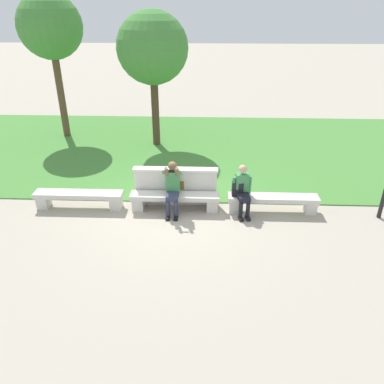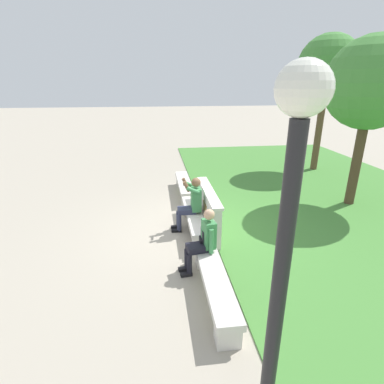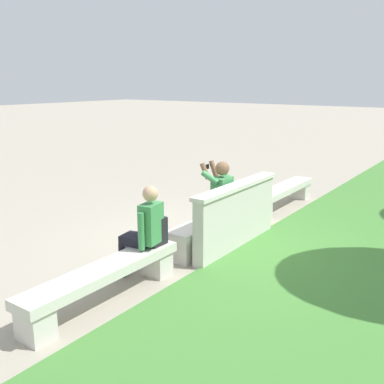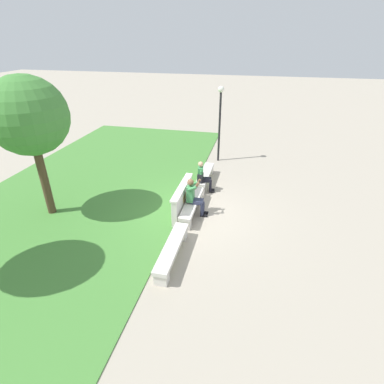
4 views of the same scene
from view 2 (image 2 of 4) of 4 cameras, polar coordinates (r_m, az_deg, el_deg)
ground_plane at (r=7.42m, az=0.48°, el=-7.18°), size 80.00×80.00×0.00m
grass_strip at (r=9.05m, az=29.23°, el=-4.58°), size 19.21×8.00×0.03m
bench_main at (r=9.57m, az=-1.49°, el=1.25°), size 2.26×0.40×0.45m
bench_near at (r=7.29m, az=0.49°, el=-5.03°), size 2.26×0.40×0.45m
bench_mid at (r=5.19m, az=4.31°, el=-16.66°), size 2.26×0.40×0.45m
backrest_wall_with_plaque at (r=7.25m, az=3.16°, el=-3.39°), size 2.17×0.24×1.01m
person_photographer at (r=7.15m, az=-0.17°, el=-1.80°), size 0.47×0.72×1.32m
person_distant at (r=5.63m, az=2.16°, el=-8.98°), size 0.48×0.71×1.26m
backpack at (r=5.76m, az=2.77°, el=-8.76°), size 0.28×0.24×0.43m
tree_behind_wall at (r=13.02m, az=24.48°, el=20.86°), size 2.24×2.24×5.11m
tree_left_background at (r=9.49m, az=31.04°, el=17.18°), size 2.39×2.39×4.59m
lamp_post at (r=1.93m, az=16.58°, el=-14.69°), size 0.28×0.28×3.52m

